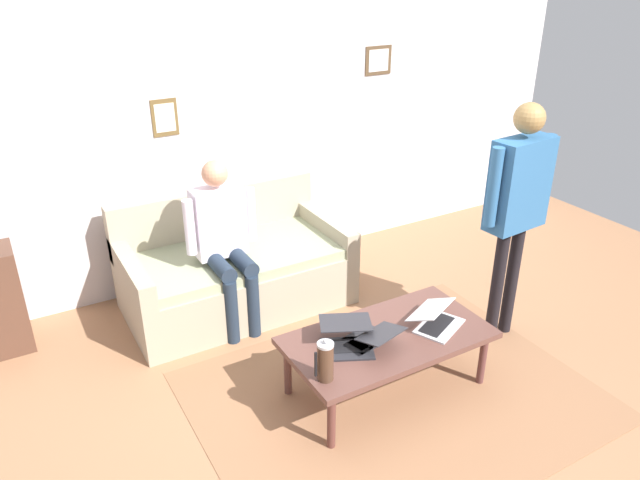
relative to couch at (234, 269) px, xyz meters
name	(u,v)px	position (x,y,z in m)	size (l,w,h in m)	color
ground_plane	(378,403)	(-0.30, 1.60, -0.30)	(7.68, 7.68, 0.00)	#9D6C4A
area_rug	(394,395)	(-0.43, 1.60, -0.30)	(2.47, 1.94, 0.01)	#926343
back_wall	(232,120)	(-0.30, -0.60, 1.05)	(7.04, 0.11, 2.70)	silver
couch	(234,269)	(0.00, 0.00, 0.00)	(1.73, 0.94, 0.88)	tan
coffee_table	(388,340)	(-0.43, 1.50, 0.07)	(1.30, 0.69, 0.42)	brown
laptop_left	(436,320)	(-0.76, 1.57, 0.15)	(0.42, 0.39, 0.15)	silver
laptop_center	(371,337)	(-0.28, 1.51, 0.15)	(0.35, 0.38, 0.13)	#28282D
laptop_right	(346,339)	(-0.14, 1.46, 0.16)	(0.44, 0.45, 0.13)	#28282D
french_press	(325,361)	(0.13, 1.67, 0.23)	(0.12, 0.10, 0.27)	#4C3323
person_standing	(518,195)	(-1.53, 1.41, 0.82)	(0.61, 0.23, 1.75)	black
person_seated	(224,236)	(0.15, 0.23, 0.42)	(0.55, 0.51, 1.28)	#212D3D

